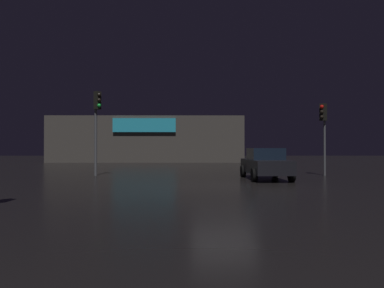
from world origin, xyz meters
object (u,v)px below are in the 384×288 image
store_building (149,140)px  car_near (265,164)px  traffic_signal_opposite (323,121)px  traffic_signal_cross_left (97,116)px

store_building → car_near: size_ratio=4.61×
traffic_signal_opposite → traffic_signal_cross_left: 12.19m
store_building → traffic_signal_cross_left: store_building is taller
traffic_signal_cross_left → car_near: traffic_signal_cross_left is taller
store_building → traffic_signal_cross_left: size_ratio=4.47×
traffic_signal_opposite → car_near: size_ratio=0.89×
car_near → traffic_signal_opposite: bearing=33.7°
car_near → traffic_signal_cross_left: bearing=164.7°
store_building → car_near: 27.13m
traffic_signal_cross_left → car_near: 9.23m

